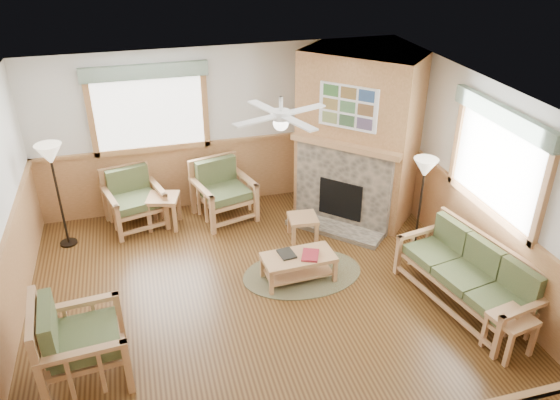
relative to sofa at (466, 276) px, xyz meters
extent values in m
cube|color=#513316|center=(-2.50, 0.62, -0.44)|extent=(6.00, 6.00, 0.01)
cube|color=white|center=(-2.50, 0.62, 2.26)|extent=(6.00, 6.00, 0.01)
cube|color=silver|center=(-2.50, 3.62, 0.91)|extent=(6.00, 0.02, 2.70)
cube|color=silver|center=(0.50, 0.62, 0.91)|extent=(0.02, 6.00, 2.70)
cylinder|color=brown|center=(-1.81, 1.17, -0.43)|extent=(2.19, 2.19, 0.01)
cube|color=maroon|center=(-1.76, 1.01, -0.01)|extent=(0.32, 0.36, 0.03)
cube|color=black|center=(-2.06, 1.13, -0.02)|extent=(0.23, 0.29, 0.03)
camera|label=1|loc=(-3.78, -4.81, 4.15)|focal=35.00mm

